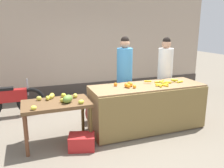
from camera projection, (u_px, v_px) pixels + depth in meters
ground_plane at (124, 131)px, 4.69m from camera, size 24.00×24.00×0.00m
market_wall_back at (86, 42)px, 6.97m from camera, size 8.16×0.23×3.25m
fruit_stall_counter at (147, 107)px, 4.74m from camera, size 2.30×0.81×0.92m
side_table_wooden at (56, 107)px, 4.09m from camera, size 1.17×0.69×0.77m
banana_bunch_pile at (165, 83)px, 4.72m from camera, size 0.82×0.46×0.07m
orange_pile at (128, 85)px, 4.49m from camera, size 0.35×0.34×0.09m
mango_papaya_pile at (61, 99)px, 4.09m from camera, size 0.89×0.68×0.14m
vendor_woman_blue_shirt at (124, 78)px, 5.14m from camera, size 0.34×0.34×1.86m
vendor_woman_white_shirt at (165, 76)px, 5.47m from camera, size 0.34×0.34×1.82m
parked_motorcycle at (9, 100)px, 5.37m from camera, size 1.60×0.18×0.88m
produce_crate at (82, 142)px, 4.00m from camera, size 0.51×0.43×0.26m
produce_sack at (92, 113)px, 5.09m from camera, size 0.46×0.47×0.44m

